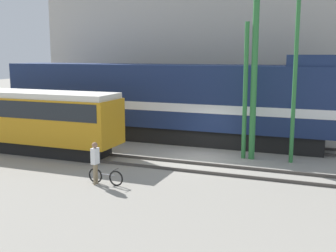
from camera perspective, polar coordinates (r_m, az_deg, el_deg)
ground_plane at (r=22.27m, az=4.50°, el=-4.40°), size 120.00×120.00×0.00m
track_near at (r=20.42m, az=2.86°, el=-5.50°), size 60.00×1.51×0.14m
track_far at (r=25.80m, az=6.96°, el=-2.32°), size 60.00×1.51×0.14m
building_backdrop at (r=32.66m, az=10.67°, el=12.78°), size 30.99×6.00×14.49m
freight_locomotive at (r=26.53m, az=-0.54°, el=3.43°), size 21.28×3.04×5.38m
streetcar at (r=24.93m, az=-19.16°, el=1.18°), size 11.62×2.54×3.41m
bicycle at (r=18.01m, az=-8.45°, el=-6.82°), size 1.68×0.44×0.72m
person at (r=17.90m, az=-9.85°, el=-4.38°), size 0.24×0.37×1.81m
utility_pole_left at (r=22.05m, az=10.42°, el=4.59°), size 0.23×0.23×7.03m
utility_pole_center at (r=21.90m, az=11.63°, el=7.91°), size 0.31×0.31×9.61m
utility_pole_right at (r=21.65m, az=16.87°, el=7.39°), size 0.20×0.20×9.40m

